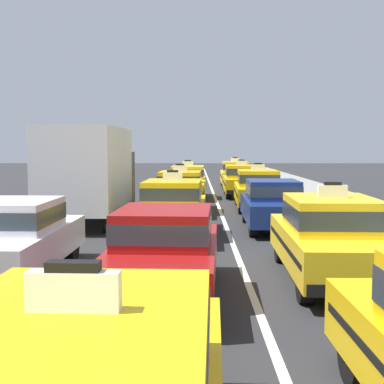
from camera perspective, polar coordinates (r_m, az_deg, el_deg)
name	(u,v)px	position (r m, az deg, el deg)	size (l,w,h in m)	color
lane_stripe_left_center	(143,210)	(21.15, -5.54, -2.05)	(0.14, 80.00, 0.01)	silver
lane_stripe_center_right	(220,210)	(21.06, 3.16, -2.06)	(0.14, 80.00, 0.01)	silver
sedan_left_second	(15,236)	(10.81, -19.26, -4.69)	(1.85, 4.34, 1.58)	black
box_truck_left_third	(92,171)	(18.15, -11.17, 2.32)	(2.33, 6.97, 3.27)	black
sedan_center_second	(165,250)	(8.85, -3.08, -6.54)	(1.98, 4.39, 1.58)	black
taxi_center_third	(173,207)	(14.80, -2.14, -1.70)	(1.99, 4.63, 1.96)	black
taxi_center_fourth	(180,191)	(20.24, -1.31, 0.14)	(2.00, 4.63, 1.96)	black
taxi_center_fifth	(188,181)	(25.81, -0.47, 1.22)	(1.90, 4.59, 1.96)	black
taxi_right_second	(330,237)	(10.33, 15.28, -4.86)	(1.96, 4.62, 1.96)	black
sedan_right_third	(272,203)	(16.31, 9.04, -1.23)	(1.87, 4.34, 1.58)	black
taxi_right_fourth	(257,189)	(21.42, 7.37, 0.38)	(1.98, 4.62, 1.96)	black
taxi_right_fifth	(241,180)	(26.95, 5.55, 1.37)	(1.91, 4.60, 1.96)	black
taxi_right_sixth	(235,174)	(33.12, 4.86, 2.07)	(1.91, 4.59, 1.96)	black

